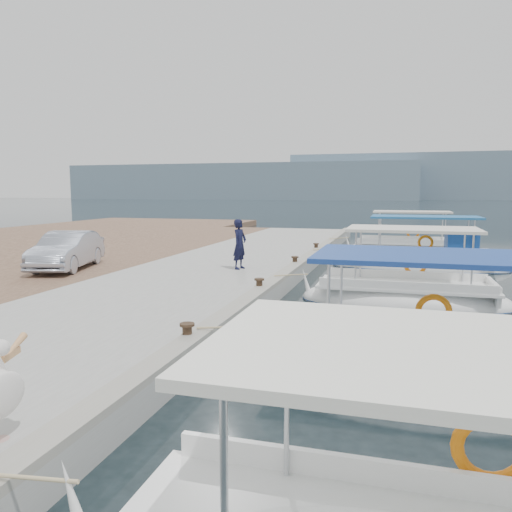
{
  "coord_description": "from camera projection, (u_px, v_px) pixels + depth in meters",
  "views": [
    {
      "loc": [
        3.37,
        -11.83,
        3.26
      ],
      "look_at": [
        -1.0,
        3.43,
        1.2
      ],
      "focal_mm": 35.0,
      "sensor_mm": 36.0,
      "label": 1
    }
  ],
  "objects": [
    {
      "name": "parked_car",
      "position": [
        67.0,
        250.0,
        17.81
      ],
      "size": [
        2.42,
        4.29,
        1.34
      ],
      "primitive_type": "imported",
      "rotation": [
        0.0,
        0.0,
        0.26
      ],
      "color": "#ABB3C3",
      "rests_on": "cobblestone_strip"
    },
    {
      "name": "ground",
      "position": [
        257.0,
        321.0,
        12.62
      ],
      "size": [
        400.0,
        400.0,
        0.0
      ],
      "primitive_type": "plane",
      "color": "black",
      "rests_on": "ground"
    },
    {
      "name": "mooring_bollards",
      "position": [
        259.0,
        283.0,
        14.05
      ],
      "size": [
        0.28,
        20.28,
        0.33
      ],
      "color": "black",
      "rests_on": "concrete_quay"
    },
    {
      "name": "quay_curb",
      "position": [
        290.0,
        269.0,
        17.37
      ],
      "size": [
        0.44,
        40.0,
        0.12
      ],
      "primitive_type": "cube",
      "color": "gray",
      "rests_on": "concrete_quay"
    },
    {
      "name": "distant_hills",
      "position": [
        470.0,
        180.0,
        195.63
      ],
      "size": [
        330.0,
        60.0,
        18.0
      ],
      "color": "slate",
      "rests_on": "ground"
    },
    {
      "name": "fisherman",
      "position": [
        240.0,
        244.0,
        17.76
      ],
      "size": [
        0.56,
        0.73,
        1.78
      ],
      "primitive_type": "imported",
      "rotation": [
        0.0,
        0.0,
        1.34
      ],
      "color": "black",
      "rests_on": "concrete_quay"
    },
    {
      "name": "fishing_caique_d",
      "position": [
        421.0,
        264.0,
        21.22
      ],
      "size": [
        7.34,
        2.45,
        2.83
      ],
      "color": "white",
      "rests_on": "ground"
    },
    {
      "name": "fishing_caique_c",
      "position": [
        405.0,
        300.0,
        14.54
      ],
      "size": [
        6.05,
        2.42,
        2.83
      ],
      "color": "white",
      "rests_on": "ground"
    },
    {
      "name": "concrete_quay",
      "position": [
        215.0,
        275.0,
        18.17
      ],
      "size": [
        6.0,
        40.0,
        0.5
      ],
      "primitive_type": "cube",
      "color": "#969691",
      "rests_on": "ground"
    },
    {
      "name": "cobblestone_strip",
      "position": [
        96.0,
        269.0,
        19.54
      ],
      "size": [
        4.0,
        40.0,
        0.5
      ],
      "primitive_type": "cube",
      "color": "brown",
      "rests_on": "ground"
    },
    {
      "name": "fishing_caique_b",
      "position": [
        417.0,
        375.0,
        8.56
      ],
      "size": [
        6.37,
        2.49,
        2.83
      ],
      "color": "white",
      "rests_on": "ground"
    },
    {
      "name": "fishing_caique_e",
      "position": [
        407.0,
        251.0,
        26.51
      ],
      "size": [
        6.53,
        2.31,
        2.83
      ],
      "color": "white",
      "rests_on": "ground"
    }
  ]
}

